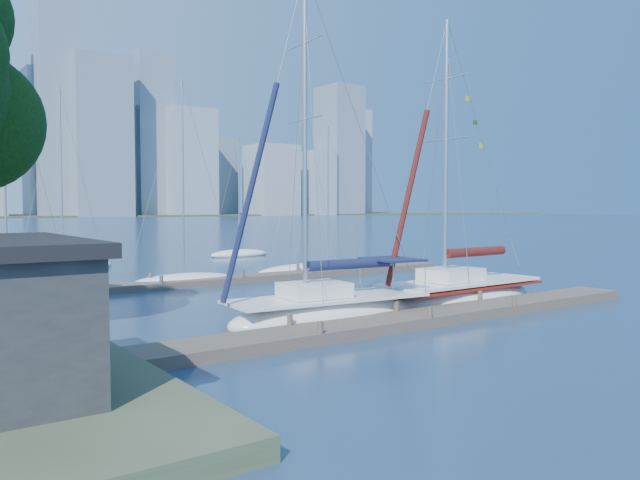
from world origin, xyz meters
TOP-DOWN VIEW (x-y plane):
  - ground at (0.00, 0.00)m, footprint 700.00×700.00m
  - near_dock at (0.00, 0.00)m, footprint 26.00×2.00m
  - far_dock at (2.00, 16.00)m, footprint 30.00×1.80m
  - sailboat_navy at (-2.37, 2.25)m, footprint 8.90×3.57m
  - sailboat_maroon at (5.41, 2.44)m, footprint 9.30×3.25m
  - bg_boat_0 at (-11.17, 17.47)m, footprint 7.39×5.09m
  - bg_boat_1 at (-1.93, 16.91)m, footprint 6.48×2.27m
  - bg_boat_3 at (7.25, 17.84)m, footprint 7.58×4.11m
  - bg_boat_4 at (9.77, 18.56)m, footprint 6.52×2.55m
  - bg_boat_6 at (-5.53, 29.92)m, footprint 7.25×5.01m
  - bg_boat_7 at (10.65, 33.39)m, footprint 5.89×2.49m

SIDE VIEW (x-z plane):
  - ground at x=0.00m, z-range 0.00..0.00m
  - far_dock at x=2.00m, z-range 0.00..0.36m
  - near_dock at x=0.00m, z-range 0.00..0.40m
  - bg_boat_3 at x=7.25m, z-range -5.64..6.10m
  - bg_boat_4 at x=9.77m, z-range -5.03..5.49m
  - bg_boat_1 at x=-1.93m, z-range -5.86..6.33m
  - bg_boat_7 at x=10.65m, z-range -5.41..5.89m
  - bg_boat_0 at x=-11.17m, z-range -6.64..7.21m
  - bg_boat_6 at x=-5.53m, z-range -6.45..7.02m
  - sailboat_maroon at x=5.41m, z-range -5.74..7.71m
  - sailboat_navy at x=-2.37m, z-range -5.88..8.01m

